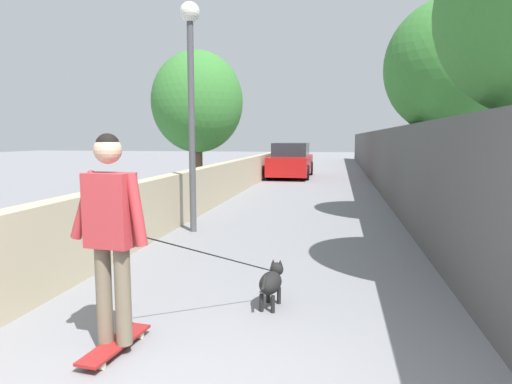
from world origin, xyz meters
TOP-DOWN VIEW (x-y plane):
  - ground_plane at (14.00, 0.00)m, footprint 80.00×80.00m
  - wall_left at (12.00, 2.36)m, footprint 48.00×0.30m
  - fence_right at (12.00, -2.36)m, footprint 48.00×0.30m
  - tree_left_near at (13.00, 3.99)m, footprint 3.17×3.17m
  - tree_right_mid at (7.50, -3.08)m, footprint 2.68×2.68m
  - lamp_post at (5.80, 1.81)m, footprint 0.36×0.36m
  - skateboard at (1.03, 0.92)m, footprint 0.82×0.29m
  - person_skateboarder at (1.03, 0.92)m, footprint 0.26×0.72m
  - dog at (2.28, -0.20)m, footprint 1.56×1.26m
  - car_near at (17.92, 1.21)m, footprint 4.34×1.80m

SIDE VIEW (x-z plane):
  - ground_plane at x=14.00m, z-range 0.00..0.00m
  - skateboard at x=1.03m, z-range 0.03..0.11m
  - dog at x=2.28m, z-range -0.25..0.80m
  - wall_left at x=12.00m, z-range 0.00..1.05m
  - car_near at x=17.92m, z-range -0.05..1.49m
  - fence_right at x=12.00m, z-range 0.00..2.03m
  - person_skateboarder at x=1.03m, z-range 0.23..1.96m
  - lamp_post at x=5.80m, z-range 0.79..4.98m
  - tree_left_near at x=13.00m, z-range 0.62..5.38m
  - tree_right_mid at x=7.50m, z-range 0.89..5.43m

